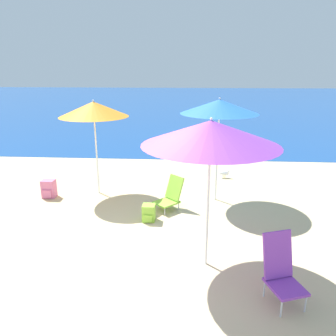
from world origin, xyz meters
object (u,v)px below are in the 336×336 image
Objects in this scene: beach_umbrella_blue at (219,107)px; beach_chair_lime at (171,195)px; water_bottle at (272,254)px; seagull at (224,173)px; backpack_pink at (49,189)px; beach_umbrella_orange at (94,109)px; backpack_lime at (149,213)px; beach_umbrella_purple at (211,133)px; beach_chair_purple at (281,269)px.

beach_umbrella_blue is 3.30× the size of beach_chair_lime.
water_bottle is at bearing -73.92° from beach_umbrella_blue.
seagull is (-0.35, 4.09, 0.02)m from water_bottle.
seagull is (0.37, 1.59, -2.02)m from beach_umbrella_blue.
beach_umbrella_blue is at bearing 1.79° from backpack_pink.
beach_chair_lime is 2.59m from seagull.
beach_umbrella_orange is 2.78m from backpack_lime.
beach_umbrella_orange is 2.18m from backpack_pink.
backpack_lime is 1.27× the size of seagull.
beach_chair_lime is (1.83, -0.83, -1.73)m from beach_umbrella_orange.
beach_umbrella_blue is 2.73m from backpack_lime.
water_bottle is at bearing -26.95° from backpack_pink.
backpack_pink is (-3.95, -0.12, -1.95)m from beach_umbrella_blue.
beach_chair_purple is (0.94, -0.74, -1.65)m from beach_umbrella_purple.
beach_umbrella_purple is 1.02× the size of beach_umbrella_orange.
beach_umbrella_orange is at bearing -160.24° from beach_chair_lime.
beach_umbrella_purple is at bearing 122.89° from beach_chair_purple.
water_bottle is (1.74, -1.91, -0.21)m from beach_chair_lime.
beach_chair_purple reaches higher than water_bottle.
beach_umbrella_orange is 2.65m from beach_chair_lime.
backpack_lime is at bearing -122.52° from seagull.
water_bottle is at bearing 8.74° from beach_umbrella_purple.
water_bottle is (1.06, 0.16, -1.99)m from beach_umbrella_purple.
beach_chair_lime is 0.76m from backpack_lime.
backpack_pink reaches higher than water_bottle.
beach_umbrella_blue is 2.19m from beach_chair_lime.
beach_chair_purple is 3.25m from beach_chair_lime.
backpack_lime is 1.18× the size of water_bottle.
backpack_pink is (-4.55, 3.28, -0.23)m from beach_chair_purple.
beach_chair_purple is at bearing -15.83° from beach_chair_lime.
seagull is (0.70, 4.26, -1.96)m from beach_umbrella_purple.
beach_chair_purple reaches higher than backpack_lime.
backpack_lime reaches higher than seagull.
beach_chair_lime is 2.09× the size of backpack_lime.
backpack_lime is at bearing -139.57° from beach_umbrella_blue.
backpack_lime is (-1.09, 1.45, -1.93)m from beach_umbrella_purple.
water_bottle is (0.72, -2.50, -2.05)m from beach_umbrella_blue.
beach_umbrella_orange is at bearing 130.79° from beach_umbrella_purple.
beach_chair_purple is 5.61m from backpack_pink.
beach_chair_lime is at bearing 132.30° from water_bottle.
beach_umbrella_orange is at bearing 134.31° from backpack_lime.
beach_umbrella_blue is at bearing -102.93° from seagull.
beach_umbrella_orange reaches higher than seagull.
backpack_lime is (1.42, -1.46, -1.89)m from beach_umbrella_orange.
beach_umbrella_orange is (-2.85, 0.24, -0.11)m from beach_umbrella_blue.
backpack_lime is (-0.40, -0.63, -0.15)m from beach_chair_lime.
beach_umbrella_blue reaches higher than seagull.
beach_umbrella_purple is 2.55× the size of beach_chair_purple.
beach_umbrella_purple is 3.84m from beach_umbrella_orange.
beach_umbrella_blue is 1.04× the size of beach_umbrella_orange.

